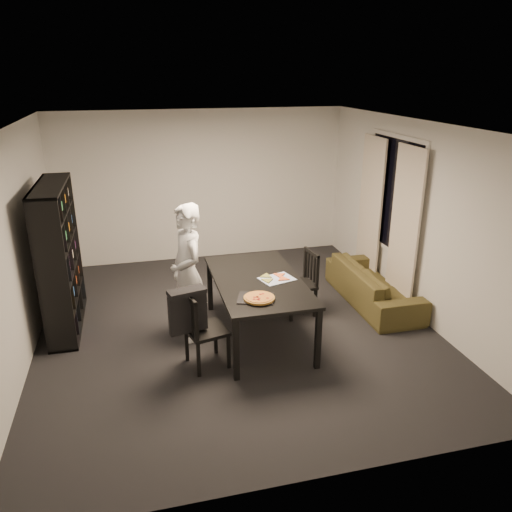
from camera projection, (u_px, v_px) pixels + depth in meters
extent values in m
cube|color=black|center=(236.00, 326.00, 6.63)|extent=(5.00, 5.50, 0.01)
cube|color=white|center=(233.00, 125.00, 5.72)|extent=(5.00, 5.50, 0.01)
cube|color=silver|center=(202.00, 186.00, 8.67)|extent=(5.00, 0.01, 2.60)
cube|color=silver|center=(311.00, 344.00, 3.67)|extent=(5.00, 0.01, 2.60)
cube|color=silver|center=(17.00, 250.00, 5.60)|extent=(0.01, 5.50, 2.60)
cube|color=silver|center=(415.00, 219.00, 6.74)|extent=(0.01, 5.50, 2.60)
cube|color=black|center=(394.00, 195.00, 7.22)|extent=(0.02, 1.40, 1.60)
cube|color=white|center=(393.00, 195.00, 7.21)|extent=(0.03, 1.52, 1.72)
cube|color=beige|center=(404.00, 229.00, 6.85)|extent=(0.03, 0.70, 2.25)
cube|color=beige|center=(370.00, 210.00, 7.79)|extent=(0.03, 0.70, 2.25)
cube|color=black|center=(60.00, 258.00, 6.35)|extent=(0.35, 1.50, 1.90)
cube|color=black|center=(258.00, 281.00, 6.14)|extent=(1.04, 1.87, 0.04)
cube|color=black|center=(236.00, 350.00, 5.36)|extent=(0.06, 0.06, 0.74)
cube|color=black|center=(318.00, 339.00, 5.58)|extent=(0.06, 0.06, 0.74)
cube|color=black|center=(210.00, 285.00, 6.97)|extent=(0.06, 0.06, 0.74)
cube|color=black|center=(274.00, 279.00, 7.18)|extent=(0.06, 0.06, 0.74)
cube|color=black|center=(207.00, 331.00, 5.63)|extent=(0.52, 0.52, 0.04)
cube|color=black|center=(190.00, 315.00, 5.45)|extent=(0.14, 0.42, 0.46)
cube|color=black|center=(189.00, 297.00, 5.38)|extent=(0.13, 0.40, 0.05)
cube|color=black|center=(229.00, 352.00, 5.64)|extent=(0.04, 0.04, 0.42)
cube|color=black|center=(216.00, 337.00, 5.94)|extent=(0.04, 0.04, 0.42)
cube|color=black|center=(199.00, 360.00, 5.47)|extent=(0.04, 0.04, 0.42)
cube|color=black|center=(187.00, 345.00, 5.78)|extent=(0.04, 0.04, 0.42)
cube|color=black|center=(298.00, 285.00, 6.84)|extent=(0.47, 0.47, 0.04)
cube|color=black|center=(311.00, 267.00, 6.81)|extent=(0.09, 0.42, 0.45)
cube|color=black|center=(312.00, 253.00, 6.74)|extent=(0.08, 0.40, 0.05)
cube|color=black|center=(281.00, 297.00, 7.01)|extent=(0.04, 0.04, 0.41)
cube|color=black|center=(291.00, 307.00, 6.70)|extent=(0.04, 0.04, 0.41)
cube|color=black|center=(304.00, 293.00, 7.13)|extent=(0.04, 0.04, 0.41)
cube|color=black|center=(315.00, 303.00, 6.82)|extent=(0.04, 0.04, 0.41)
cube|color=black|center=(188.00, 313.00, 5.44)|extent=(0.43, 0.18, 0.46)
cube|color=black|center=(187.00, 292.00, 5.35)|extent=(0.44, 0.27, 0.05)
imported|color=white|center=(188.00, 273.00, 6.09)|extent=(0.55, 0.71, 1.73)
cube|color=black|center=(256.00, 298.00, 5.61)|extent=(0.48, 0.43, 0.01)
cylinder|color=olive|center=(259.00, 298.00, 5.57)|extent=(0.35, 0.35, 0.02)
cylinder|color=gold|center=(259.00, 297.00, 5.56)|extent=(0.31, 0.31, 0.01)
cube|color=silver|center=(277.00, 279.00, 6.13)|extent=(0.47, 0.40, 0.01)
imported|color=#3A3317|center=(373.00, 285.00, 7.24)|extent=(0.73, 1.87, 0.55)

